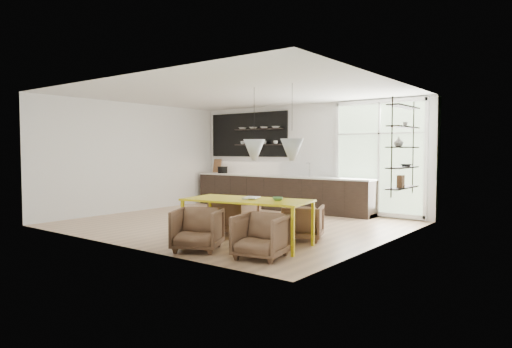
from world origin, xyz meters
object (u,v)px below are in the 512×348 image
armchair_back_left (235,216)px  wire_stool (193,224)px  armchair_back_right (303,222)px  armchair_front_left (197,229)px  armchair_front_right (261,236)px  dining_table (247,202)px

armchair_back_left → wire_stool: (-0.23, -0.92, -0.06)m
armchair_back_left → wire_stool: bearing=67.9°
armchair_back_left → armchair_back_right: 1.41m
armchair_back_left → armchair_front_left: bearing=98.7°
armchair_back_right → armchair_front_right: (0.24, -1.62, 0.02)m
wire_stool → armchair_back_left: bearing=76.2°
armchair_back_left → armchair_front_right: bearing=132.9°
armchair_back_left → armchair_back_right: armchair_back_left is taller
armchair_front_left → wire_stool: (-0.68, 0.58, -0.05)m
dining_table → armchair_back_left: dining_table is taller
dining_table → armchair_back_right: size_ratio=3.29×
dining_table → armchair_back_right: 1.20m
armchair_back_right → armchair_front_right: bearing=76.2°
dining_table → armchair_front_left: size_ratio=3.06×
armchair_back_right → armchair_front_left: armchair_front_left is taller
armchair_back_right → wire_stool: armchair_back_right is taller
dining_table → armchair_back_right: dining_table is taller
armchair_back_right → armchair_front_left: size_ratio=0.93×
wire_stool → armchair_back_right: bearing=37.8°
armchair_front_right → wire_stool: armchair_front_right is taller
dining_table → armchair_front_right: dining_table is taller
dining_table → armchair_back_right: bearing=51.5°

